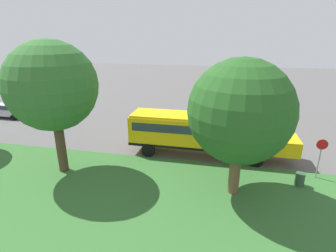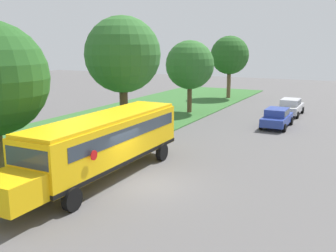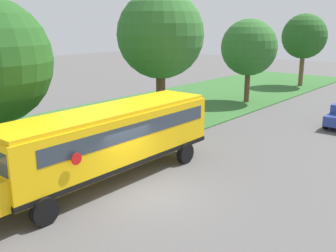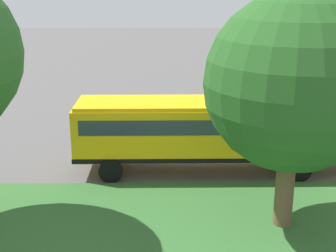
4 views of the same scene
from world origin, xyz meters
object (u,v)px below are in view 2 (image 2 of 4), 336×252
object	(u,v)px
school_bus	(103,141)
oak_tree_far_end	(189,65)
car_silver_middle	(291,106)
oak_tree_across_road	(230,56)
oak_tree_roadside_mid	(123,54)
car_blue_nearest	(277,117)

from	to	relation	value
school_bus	oak_tree_far_end	size ratio (longest dim) A/B	1.78
car_silver_middle	oak_tree_across_road	xyz separation A→B (m)	(-8.82, 8.25, 4.30)
oak_tree_roadside_mid	oak_tree_across_road	size ratio (longest dim) A/B	1.15
oak_tree_far_end	oak_tree_roadside_mid	bearing A→B (deg)	-94.43
school_bus	car_silver_middle	size ratio (longest dim) A/B	2.82
school_bus	car_silver_middle	xyz separation A→B (m)	(5.29, 22.37, -1.05)
school_bus	oak_tree_far_end	distance (m)	19.72
car_blue_nearest	oak_tree_far_end	size ratio (longest dim) A/B	0.63
car_silver_middle	oak_tree_far_end	bearing A→B (deg)	-160.53
school_bus	oak_tree_across_road	bearing A→B (deg)	96.57
car_silver_middle	oak_tree_roadside_mid	xyz separation A→B (m)	(-9.86, -13.40, 5.08)
oak_tree_far_end	car_blue_nearest	bearing A→B (deg)	-17.78
school_bus	car_blue_nearest	world-z (taller)	school_bus
oak_tree_roadside_mid	oak_tree_far_end	distance (m)	10.31
oak_tree_far_end	oak_tree_across_road	bearing A→B (deg)	88.75
car_silver_middle	oak_tree_across_road	bearing A→B (deg)	136.91
oak_tree_roadside_mid	oak_tree_far_end	xyz separation A→B (m)	(0.79, 10.19, -1.30)
school_bus	oak_tree_across_road	world-z (taller)	oak_tree_across_road
oak_tree_roadside_mid	school_bus	bearing A→B (deg)	-63.01
car_silver_middle	oak_tree_roadside_mid	world-z (taller)	oak_tree_roadside_mid
school_bus	car_silver_middle	bearing A→B (deg)	76.69
car_blue_nearest	car_silver_middle	distance (m)	6.11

